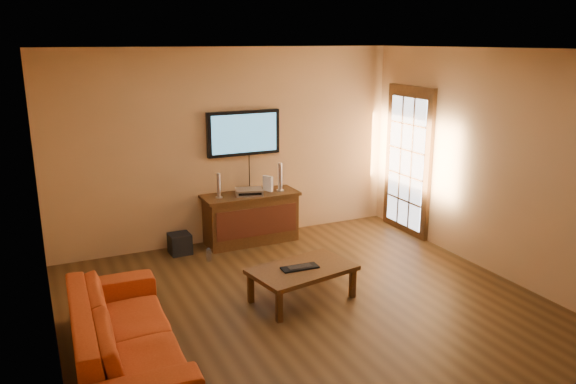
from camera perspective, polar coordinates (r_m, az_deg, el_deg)
ground_plane at (r=6.11m, az=2.43°, el=-11.91°), size 5.00×5.00×0.00m
room_walls at (r=6.10m, az=-0.12°, el=4.84°), size 5.00×5.00×5.00m
french_door at (r=8.39m, az=12.06°, el=2.93°), size 0.07×1.02×2.22m
media_console at (r=7.94m, az=-3.79°, el=-2.63°), size 1.35×0.52×0.71m
television at (r=7.86m, az=-4.52°, el=5.99°), size 1.06×0.08×0.63m
coffee_table at (r=6.20m, az=1.46°, el=-8.07°), size 1.21×0.85×0.38m
sofa at (r=5.17m, az=-16.31°, el=-12.64°), size 0.71×2.20×0.85m
speaker_left at (r=7.64m, az=-7.05°, el=0.55°), size 0.09×0.09×0.34m
speaker_right at (r=7.93m, az=-0.81°, el=1.42°), size 0.11×0.11×0.40m
av_receiver at (r=7.79m, az=-3.97°, el=0.03°), size 0.43×0.35×0.08m
game_console at (r=7.95m, az=-2.05°, el=0.87°), size 0.11×0.16×0.22m
subwoofer at (r=7.71m, az=-10.93°, el=-5.17°), size 0.28×0.28×0.28m
bottle at (r=7.40m, az=-8.05°, el=-6.33°), size 0.06×0.06×0.19m
keyboard at (r=6.16m, az=1.20°, el=-7.67°), size 0.42×0.17×0.02m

